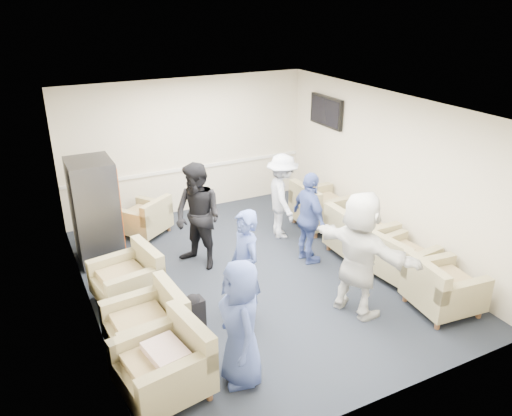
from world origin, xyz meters
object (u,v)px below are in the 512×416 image
armchair_right_near (440,289)px  person_mid_left (245,268)px  armchair_right_midfar (358,236)px  armchair_left_far (131,280)px  person_back_right (282,196)px  person_front_left (241,324)px  armchair_right_midnear (400,261)px  armchair_left_mid (150,326)px  armchair_corner (146,219)px  armchair_left_near (168,366)px  person_mid_right (309,219)px  person_front_right (359,254)px  person_back_left (198,217)px  vending_machine (95,211)px  armchair_right_far (319,209)px

armchair_right_near → person_mid_left: bearing=74.1°
armchair_right_midfar → armchair_left_far: bearing=84.9°
person_back_right → person_front_left: bearing=157.7°
armchair_right_midnear → person_back_right: person_back_right is taller
armchair_left_mid → armchair_corner: (0.83, 3.26, -0.04)m
armchair_left_near → armchair_left_mid: bearing=168.8°
person_mid_right → person_front_right: (-0.17, -1.52, 0.12)m
person_mid_left → person_back_left: bearing=179.6°
armchair_right_near → armchair_right_midfar: size_ratio=1.02×
armchair_right_midnear → person_mid_left: 2.66m
armchair_left_near → vending_machine: bearing=172.0°
armchair_left_near → person_front_right: (2.83, 0.34, 0.54)m
armchair_right_near → person_mid_left: person_mid_left is taller
armchair_right_midnear → person_front_left: bearing=99.0°
armchair_right_midfar → person_back_left: person_back_left is taller
armchair_right_near → armchair_right_midfar: (-0.04, 1.83, 0.02)m
armchair_right_near → person_front_left: 3.10m
armchair_left_far → person_mid_left: 1.80m
armchair_right_far → person_front_left: person_front_left is taller
person_front_left → armchair_left_far: bearing=-152.4°
armchair_left_near → person_front_left: bearing=68.9°
armchair_right_far → vending_machine: bearing=81.1°
armchair_right_midnear → vending_machine: 4.95m
armchair_left_far → person_mid_right: person_mid_right is taller
armchair_left_far → armchair_left_near: bearing=-12.0°
armchair_right_near → person_front_left: (-3.08, 0.01, 0.42)m
armchair_left_far → person_mid_left: person_mid_left is taller
armchair_right_midnear → armchair_corner: (-3.11, 3.34, -0.02)m
armchair_left_near → vending_machine: vending_machine is taller
armchair_left_mid → person_front_right: (2.80, -0.46, 0.55)m
armchair_corner → person_front_right: person_front_right is taller
armchair_left_near → person_back_right: bearing=123.9°
armchair_left_far → vending_machine: bearing=176.3°
person_mid_left → person_mid_right: (1.65, 1.02, -0.03)m
person_front_right → person_back_left: bearing=16.7°
person_front_left → person_mid_left: person_mid_left is taller
armchair_right_midfar → armchair_right_midnear: bearing=-173.0°
armchair_left_mid → armchair_corner: 3.36m
armchair_right_near → person_front_right: person_front_right is taller
armchair_left_near → person_front_left: size_ratio=0.68×
armchair_right_near → person_front_left: person_front_left is taller
armchair_right_midfar → armchair_right_near: bearing=-178.3°
armchair_left_mid → person_front_right: size_ratio=0.53×
armchair_right_midfar → person_mid_right: (-0.85, 0.21, 0.41)m
armchair_left_far → armchair_right_midfar: 3.80m
armchair_right_midfar → person_mid_right: bearing=76.8°
armchair_right_midnear → person_back_right: (-0.88, 2.18, 0.46)m
person_mid_left → person_front_right: size_ratio=0.90×
armchair_right_far → armchair_left_near: bearing=126.3°
armchair_left_far → armchair_right_near: bearing=50.2°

